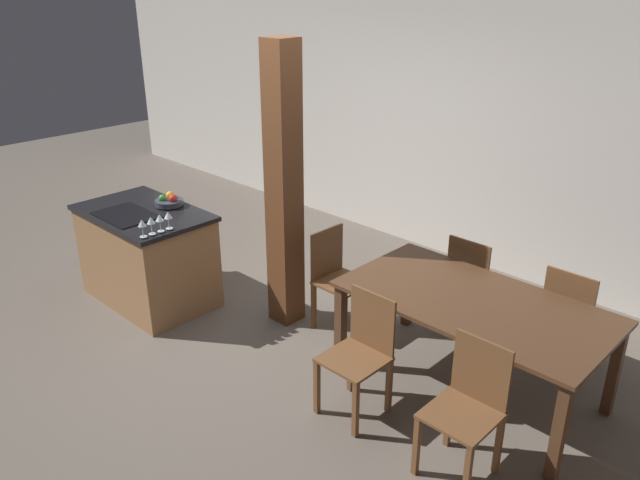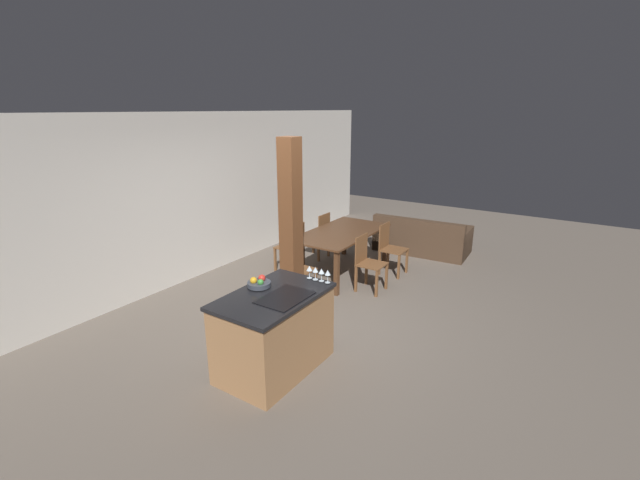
% 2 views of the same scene
% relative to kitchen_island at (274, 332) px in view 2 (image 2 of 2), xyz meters
% --- Properties ---
extents(ground_plane, '(16.00, 16.00, 0.00)m').
position_rel_kitchen_island_xyz_m(ground_plane, '(1.11, 0.32, -0.45)').
color(ground_plane, '#665B51').
extents(wall_back, '(11.20, 0.08, 2.70)m').
position_rel_kitchen_island_xyz_m(wall_back, '(1.11, 2.86, 0.90)').
color(wall_back, silver).
rests_on(wall_back, ground_plane).
extents(kitchen_island, '(1.26, 0.80, 0.90)m').
position_rel_kitchen_island_xyz_m(kitchen_island, '(0.00, 0.00, 0.00)').
color(kitchen_island, '#9E7047').
rests_on(kitchen_island, ground_plane).
extents(fruit_bowl, '(0.26, 0.26, 0.11)m').
position_rel_kitchen_island_xyz_m(fruit_bowl, '(0.07, 0.25, 0.49)').
color(fruit_bowl, '#383D47').
rests_on(fruit_bowl, kitchen_island).
extents(wine_glass_near, '(0.07, 0.07, 0.15)m').
position_rel_kitchen_island_xyz_m(wine_glass_near, '(0.56, -0.33, 0.56)').
color(wine_glass_near, silver).
rests_on(wine_glass_near, kitchen_island).
extents(wine_glass_middle, '(0.07, 0.07, 0.15)m').
position_rel_kitchen_island_xyz_m(wine_glass_middle, '(0.56, -0.25, 0.56)').
color(wine_glass_middle, silver).
rests_on(wine_glass_middle, kitchen_island).
extents(wine_glass_far, '(0.07, 0.07, 0.15)m').
position_rel_kitchen_island_xyz_m(wine_glass_far, '(0.56, -0.16, 0.56)').
color(wine_glass_far, silver).
rests_on(wine_glass_far, kitchen_island).
extents(wine_glass_end, '(0.07, 0.07, 0.15)m').
position_rel_kitchen_island_xyz_m(wine_glass_end, '(0.56, -0.08, 0.56)').
color(wine_glass_end, silver).
rests_on(wine_glass_end, kitchen_island).
extents(dining_table, '(1.87, 1.00, 0.74)m').
position_rel_kitchen_island_xyz_m(dining_table, '(2.90, 0.86, 0.20)').
color(dining_table, '#51331E').
rests_on(dining_table, ground_plane).
extents(dining_chair_near_left, '(0.40, 0.40, 0.87)m').
position_rel_kitchen_island_xyz_m(dining_chair_near_left, '(2.47, 0.13, 0.02)').
color(dining_chair_near_left, brown).
rests_on(dining_chair_near_left, ground_plane).
extents(dining_chair_near_right, '(0.40, 0.40, 0.87)m').
position_rel_kitchen_island_xyz_m(dining_chair_near_right, '(3.32, 0.13, 0.02)').
color(dining_chair_near_right, brown).
rests_on(dining_chair_near_right, ground_plane).
extents(dining_chair_far_left, '(0.40, 0.40, 0.87)m').
position_rel_kitchen_island_xyz_m(dining_chair_far_left, '(2.47, 1.59, 0.02)').
color(dining_chair_far_left, brown).
rests_on(dining_chair_far_left, ground_plane).
extents(dining_chair_far_right, '(0.40, 0.40, 0.87)m').
position_rel_kitchen_island_xyz_m(dining_chair_far_right, '(3.32, 1.59, 0.02)').
color(dining_chair_far_right, brown).
rests_on(dining_chair_far_right, ground_plane).
extents(dining_chair_head_end, '(0.40, 0.40, 0.87)m').
position_rel_kitchen_island_xyz_m(dining_chair_head_end, '(1.59, 0.86, 0.02)').
color(dining_chair_head_end, brown).
rests_on(dining_chair_head_end, ground_plane).
extents(couch, '(0.98, 1.82, 0.73)m').
position_rel_kitchen_island_xyz_m(couch, '(4.74, 0.08, -0.20)').
color(couch, '#473323').
rests_on(couch, ground_plane).
extents(timber_post, '(0.23, 0.23, 2.41)m').
position_rel_kitchen_island_xyz_m(timber_post, '(1.19, 0.64, 0.76)').
color(timber_post, brown).
rests_on(timber_post, ground_plane).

